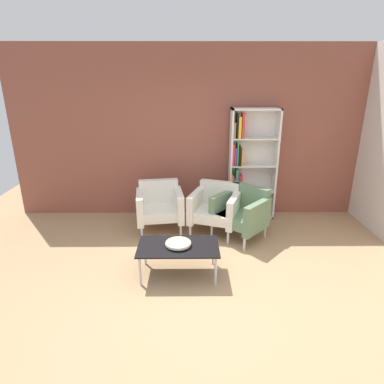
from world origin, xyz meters
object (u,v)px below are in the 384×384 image
(coffee_table_low, at_px, (178,248))
(bookshelf_tall, at_px, (247,165))
(armchair_spare_guest, at_px, (216,207))
(armchair_by_bookshelf, at_px, (242,211))
(decorative_bowl, at_px, (178,243))
(armchair_near_window, at_px, (160,205))

(coffee_table_low, bearing_deg, bookshelf_tall, 58.37)
(armchair_spare_guest, relative_size, armchair_by_bookshelf, 0.94)
(decorative_bowl, bearing_deg, bookshelf_tall, 58.37)
(coffee_table_low, xyz_separation_m, armchair_near_window, (-0.34, 1.31, 0.05))
(coffee_table_low, xyz_separation_m, armchair_by_bookshelf, (0.94, 1.05, 0.05))
(decorative_bowl, height_order, armchair_near_window, armchair_near_window)
(armchair_spare_guest, bearing_deg, bookshelf_tall, 66.96)
(coffee_table_low, bearing_deg, decorative_bowl, 0.00)
(bookshelf_tall, height_order, armchair_spare_guest, bookshelf_tall)
(armchair_by_bookshelf, bearing_deg, decorative_bowl, -89.56)
(decorative_bowl, xyz_separation_m, armchair_by_bookshelf, (0.94, 1.05, -0.02))
(bookshelf_tall, bearing_deg, armchair_spare_guest, -133.04)
(armchair_near_window, height_order, armchair_spare_guest, same)
(coffee_table_low, bearing_deg, armchair_near_window, 104.75)
(bookshelf_tall, height_order, armchair_by_bookshelf, bookshelf_tall)
(armchair_spare_guest, height_order, armchair_by_bookshelf, same)
(coffee_table_low, distance_m, decorative_bowl, 0.07)
(armchair_near_window, xyz_separation_m, armchair_spare_guest, (0.90, -0.09, 0.00))
(armchair_by_bookshelf, bearing_deg, coffee_table_low, -89.56)
(coffee_table_low, height_order, armchair_by_bookshelf, armchair_by_bookshelf)
(coffee_table_low, relative_size, armchair_spare_guest, 1.13)
(coffee_table_low, bearing_deg, armchair_by_bookshelf, 47.99)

